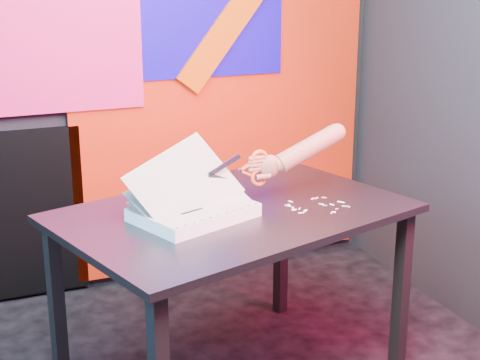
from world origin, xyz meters
name	(u,v)px	position (x,y,z in m)	size (l,w,h in m)	color
room	(192,68)	(0.00, 0.00, 1.35)	(3.01, 3.01, 2.71)	black
backdrop	(110,107)	(0.06, 1.46, 0.96)	(2.88, 0.05, 2.08)	red
work_table	(233,230)	(0.27, 0.36, 0.67)	(1.46, 1.17, 0.75)	black
printout_stack	(193,211)	(0.10, 0.33, 0.78)	(0.50, 0.42, 0.30)	white
scissors	(255,169)	(0.38, 0.40, 0.89)	(0.25, 0.03, 0.15)	#B1B2CD
hand_forearm	(302,151)	(0.59, 0.41, 0.94)	(0.42, 0.09, 0.19)	#A16F57
paper_clippings	(317,206)	(0.59, 0.28, 0.75)	(0.23, 0.20, 0.00)	white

